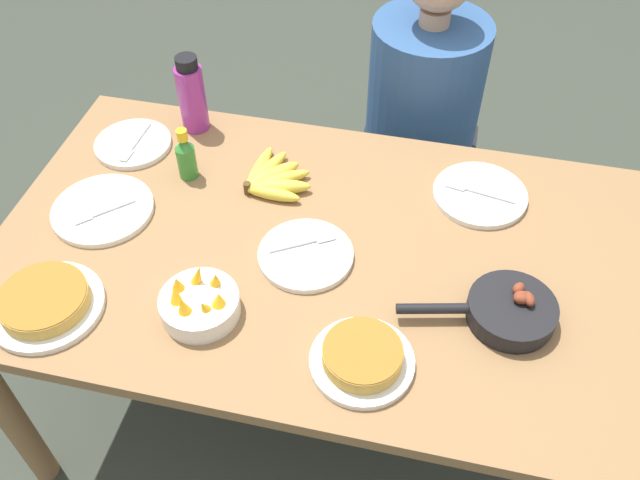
{
  "coord_description": "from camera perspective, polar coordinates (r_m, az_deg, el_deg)",
  "views": [
    {
      "loc": [
        0.25,
        -1.1,
        1.98
      ],
      "look_at": [
        0.0,
        0.0,
        0.77
      ],
      "focal_mm": 38.0,
      "sensor_mm": 36.0,
      "label": 1
    }
  ],
  "objects": [
    {
      "name": "empty_plate_near_front",
      "position": [
        2.03,
        -15.47,
        7.81
      ],
      "size": [
        0.22,
        0.22,
        0.02
      ],
      "color": "silver",
      "rests_on": "dining_table"
    },
    {
      "name": "frittata_plate_center",
      "position": [
        1.45,
        3.58,
        -9.84
      ],
      "size": [
        0.23,
        0.23,
        0.06
      ],
      "color": "silver",
      "rests_on": "dining_table"
    },
    {
      "name": "hot_sauce_bottle",
      "position": [
        1.86,
        -11.23,
        6.93
      ],
      "size": [
        0.05,
        0.05,
        0.15
      ],
      "color": "#337F2D",
      "rests_on": "dining_table"
    },
    {
      "name": "banana_bunch",
      "position": [
        1.83,
        -4.15,
        5.12
      ],
      "size": [
        0.19,
        0.21,
        0.04
      ],
      "color": "gold",
      "rests_on": "dining_table"
    },
    {
      "name": "fruit_bowl_mango",
      "position": [
        1.55,
        -10.14,
        -5.26
      ],
      "size": [
        0.18,
        0.18,
        0.11
      ],
      "color": "silver",
      "rests_on": "dining_table"
    },
    {
      "name": "skillet",
      "position": [
        1.57,
        15.58,
        -5.74
      ],
      "size": [
        0.35,
        0.2,
        0.08
      ],
      "rotation": [
        0.0,
        0.0,
        3.37
      ],
      "color": "black",
      "rests_on": "dining_table"
    },
    {
      "name": "frittata_plate_side",
      "position": [
        1.66,
        -22.15,
        -4.88
      ],
      "size": [
        0.26,
        0.26,
        0.05
      ],
      "color": "silver",
      "rests_on": "dining_table"
    },
    {
      "name": "empty_plate_far_right",
      "position": [
        1.85,
        -17.76,
        2.54
      ],
      "size": [
        0.26,
        0.26,
        0.02
      ],
      "color": "silver",
      "rests_on": "dining_table"
    },
    {
      "name": "ground_plane",
      "position": [
        2.28,
        0.0,
        -13.33
      ],
      "size": [
        14.0,
        14.0,
        0.0
      ],
      "primitive_type": "plane",
      "color": "#383D33"
    },
    {
      "name": "empty_plate_far_left",
      "position": [
        1.85,
        13.31,
        3.74
      ],
      "size": [
        0.25,
        0.25,
        0.02
      ],
      "color": "silver",
      "rests_on": "dining_table"
    },
    {
      "name": "dining_table",
      "position": [
        1.74,
        0.0,
        -2.75
      ],
      "size": [
        1.63,
        0.95,
        0.74
      ],
      "color": "olive",
      "rests_on": "ground_plane"
    },
    {
      "name": "empty_plate_mid_edge",
      "position": [
        1.65,
        -1.21,
        -1.26
      ],
      "size": [
        0.23,
        0.23,
        0.02
      ],
      "color": "silver",
      "rests_on": "dining_table"
    },
    {
      "name": "water_bottle",
      "position": [
        2.0,
        -10.75,
        11.88
      ],
      "size": [
        0.08,
        0.08,
        0.23
      ],
      "color": "#992D89",
      "rests_on": "dining_table"
    },
    {
      "name": "person_figure",
      "position": [
        2.39,
        8.22,
        7.96
      ],
      "size": [
        0.4,
        0.4,
        1.2
      ],
      "color": "black",
      "rests_on": "ground_plane"
    }
  ]
}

